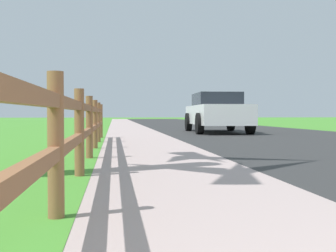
{
  "coord_description": "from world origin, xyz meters",
  "views": [
    {
      "loc": [
        -1.74,
        0.41,
        0.7
      ],
      "look_at": [
        -0.58,
        9.52,
        0.44
      ],
      "focal_mm": 45.53,
      "sensor_mm": 36.0,
      "label": 1
    }
  ],
  "objects": [
    {
      "name": "parked_suv_white",
      "position": [
        2.14,
        16.26,
        0.78
      ],
      "size": [
        2.17,
        4.89,
        1.5
      ],
      "color": "white",
      "rests_on": "ground"
    },
    {
      "name": "grass_verge",
      "position": [
        -4.5,
        27.0,
        0.01
      ],
      "size": [
        5.0,
        66.0,
        0.0
      ],
      "primitive_type": "cube",
      "color": "#48922F",
      "rests_on": "ground"
    },
    {
      "name": "road_asphalt",
      "position": [
        3.5,
        27.0,
        0.0
      ],
      "size": [
        7.0,
        66.0,
        0.01
      ],
      "primitive_type": "cube",
      "color": "#303030",
      "rests_on": "ground"
    },
    {
      "name": "curb_concrete",
      "position": [
        -3.0,
        27.0,
        0.0
      ],
      "size": [
        6.0,
        66.0,
        0.01
      ],
      "primitive_type": "cube",
      "color": "#B59E99",
      "rests_on": "ground"
    },
    {
      "name": "rail_fence",
      "position": [
        -2.13,
        6.23,
        0.57
      ],
      "size": [
        0.11,
        13.71,
        0.99
      ],
      "color": "#905D3B",
      "rests_on": "ground"
    },
    {
      "name": "ground_plane",
      "position": [
        0.0,
        25.0,
        0.0
      ],
      "size": [
        120.0,
        120.0,
        0.0
      ],
      "primitive_type": "plane",
      "color": "#48922F"
    }
  ]
}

